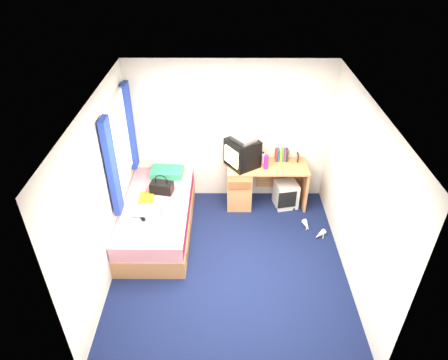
{
  "coord_description": "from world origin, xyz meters",
  "views": [
    {
      "loc": [
        -0.06,
        -4.04,
        4.14
      ],
      "look_at": [
        -0.08,
        0.7,
        0.96
      ],
      "focal_mm": 32.0,
      "sensor_mm": 36.0,
      "label": 1
    }
  ],
  "objects_px": {
    "picture_frame": "(298,157)",
    "towel": "(174,208)",
    "crt_tv": "(242,153)",
    "aerosol_can": "(263,158)",
    "white_heels": "(313,230)",
    "storage_cube": "(286,194)",
    "vcr": "(243,138)",
    "desk": "(250,183)",
    "magazine": "(146,197)",
    "water_bottle": "(140,215)",
    "remote_control": "(143,218)",
    "bed": "(158,217)",
    "handbag": "(162,187)",
    "pink_water_bottle": "(266,162)",
    "colour_swatch_fan": "(150,222)",
    "pillow": "(167,172)"
  },
  "relations": [
    {
      "from": "magazine",
      "to": "water_bottle",
      "type": "height_order",
      "value": "water_bottle"
    },
    {
      "from": "pillow",
      "to": "handbag",
      "type": "distance_m",
      "value": 0.48
    },
    {
      "from": "vcr",
      "to": "handbag",
      "type": "height_order",
      "value": "vcr"
    },
    {
      "from": "desk",
      "to": "water_bottle",
      "type": "distance_m",
      "value": 1.95
    },
    {
      "from": "remote_control",
      "to": "pink_water_bottle",
      "type": "bearing_deg",
      "value": 2.36
    },
    {
      "from": "storage_cube",
      "to": "vcr",
      "type": "bearing_deg",
      "value": 162.82
    },
    {
      "from": "towel",
      "to": "white_heels",
      "type": "height_order",
      "value": "towel"
    },
    {
      "from": "vcr",
      "to": "remote_control",
      "type": "distance_m",
      "value": 1.94
    },
    {
      "from": "picture_frame",
      "to": "white_heels",
      "type": "distance_m",
      "value": 1.21
    },
    {
      "from": "picture_frame",
      "to": "towel",
      "type": "distance_m",
      "value": 2.21
    },
    {
      "from": "magazine",
      "to": "remote_control",
      "type": "xyz_separation_m",
      "value": [
        0.03,
        -0.5,
        0.0
      ]
    },
    {
      "from": "magazine",
      "to": "colour_swatch_fan",
      "type": "xyz_separation_m",
      "value": [
        0.14,
        -0.57,
        -0.0
      ]
    },
    {
      "from": "pillow",
      "to": "handbag",
      "type": "bearing_deg",
      "value": -92.46
    },
    {
      "from": "pillow",
      "to": "white_heels",
      "type": "relative_size",
      "value": 1.18
    },
    {
      "from": "pink_water_bottle",
      "to": "desk",
      "type": "bearing_deg",
      "value": 157.46
    },
    {
      "from": "vcr",
      "to": "aerosol_can",
      "type": "xyz_separation_m",
      "value": [
        0.33,
        0.06,
        -0.39
      ]
    },
    {
      "from": "crt_tv",
      "to": "water_bottle",
      "type": "relative_size",
      "value": 3.05
    },
    {
      "from": "bed",
      "to": "vcr",
      "type": "distance_m",
      "value": 1.79
    },
    {
      "from": "handbag",
      "to": "magazine",
      "type": "height_order",
      "value": "handbag"
    },
    {
      "from": "aerosol_can",
      "to": "white_heels",
      "type": "xyz_separation_m",
      "value": [
        0.76,
        -0.82,
        -0.81
      ]
    },
    {
      "from": "handbag",
      "to": "colour_swatch_fan",
      "type": "xyz_separation_m",
      "value": [
        -0.08,
        -0.73,
        -0.09
      ]
    },
    {
      "from": "crt_tv",
      "to": "colour_swatch_fan",
      "type": "bearing_deg",
      "value": -82.34
    },
    {
      "from": "pink_water_bottle",
      "to": "colour_swatch_fan",
      "type": "xyz_separation_m",
      "value": [
        -1.7,
        -1.09,
        -0.32
      ]
    },
    {
      "from": "storage_cube",
      "to": "white_heels",
      "type": "xyz_separation_m",
      "value": [
        0.35,
        -0.7,
        -0.18
      ]
    },
    {
      "from": "bed",
      "to": "remote_control",
      "type": "distance_m",
      "value": 0.48
    },
    {
      "from": "handbag",
      "to": "towel",
      "type": "relative_size",
      "value": 1.12
    },
    {
      "from": "colour_swatch_fan",
      "to": "bed",
      "type": "bearing_deg",
      "value": 87.41
    },
    {
      "from": "desk",
      "to": "picture_frame",
      "type": "xyz_separation_m",
      "value": [
        0.77,
        0.14,
        0.41
      ]
    },
    {
      "from": "bed",
      "to": "pink_water_bottle",
      "type": "distance_m",
      "value": 1.89
    },
    {
      "from": "bed",
      "to": "water_bottle",
      "type": "relative_size",
      "value": 10.0
    },
    {
      "from": "bed",
      "to": "water_bottle",
      "type": "height_order",
      "value": "water_bottle"
    },
    {
      "from": "vcr",
      "to": "water_bottle",
      "type": "bearing_deg",
      "value": -90.83
    },
    {
      "from": "aerosol_can",
      "to": "handbag",
      "type": "relative_size",
      "value": 0.51
    },
    {
      "from": "pillow",
      "to": "vcr",
      "type": "bearing_deg",
      "value": -0.79
    },
    {
      "from": "desk",
      "to": "crt_tv",
      "type": "relative_size",
      "value": 2.13
    },
    {
      "from": "magazine",
      "to": "colour_swatch_fan",
      "type": "height_order",
      "value": "magazine"
    },
    {
      "from": "pink_water_bottle",
      "to": "towel",
      "type": "xyz_separation_m",
      "value": [
        -1.38,
        -0.84,
        -0.27
      ]
    },
    {
      "from": "handbag",
      "to": "water_bottle",
      "type": "relative_size",
      "value": 1.86
    },
    {
      "from": "storage_cube",
      "to": "remote_control",
      "type": "bearing_deg",
      "value": -166.42
    },
    {
      "from": "picture_frame",
      "to": "water_bottle",
      "type": "bearing_deg",
      "value": -152.91
    },
    {
      "from": "aerosol_can",
      "to": "water_bottle",
      "type": "bearing_deg",
      "value": -148.27
    },
    {
      "from": "picture_frame",
      "to": "white_heels",
      "type": "xyz_separation_m",
      "value": [
        0.19,
        -0.9,
        -0.78
      ]
    },
    {
      "from": "storage_cube",
      "to": "crt_tv",
      "type": "height_order",
      "value": "crt_tv"
    },
    {
      "from": "picture_frame",
      "to": "colour_swatch_fan",
      "type": "bearing_deg",
      "value": -148.98
    },
    {
      "from": "crt_tv",
      "to": "aerosol_can",
      "type": "distance_m",
      "value": 0.37
    },
    {
      "from": "desk",
      "to": "crt_tv",
      "type": "xyz_separation_m",
      "value": [
        -0.14,
        0.0,
        0.57
      ]
    },
    {
      "from": "bed",
      "to": "vcr",
      "type": "xyz_separation_m",
      "value": [
        1.31,
        0.74,
        0.97
      ]
    },
    {
      "from": "aerosol_can",
      "to": "magazine",
      "type": "distance_m",
      "value": 1.94
    },
    {
      "from": "desk",
      "to": "towel",
      "type": "bearing_deg",
      "value": -140.52
    },
    {
      "from": "crt_tv",
      "to": "white_heels",
      "type": "xyz_separation_m",
      "value": [
        1.1,
        -0.76,
        -0.94
      ]
    }
  ]
}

